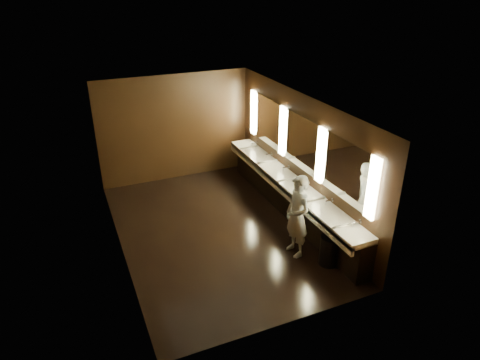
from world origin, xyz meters
name	(u,v)px	position (x,y,z in m)	size (l,w,h in m)	color
floor	(217,231)	(0.00, 0.00, 0.00)	(6.00, 6.00, 0.00)	black
ceiling	(213,105)	(0.00, 0.00, 2.80)	(4.00, 6.00, 0.02)	#2D2D2B
wall_back	(175,128)	(0.00, 3.00, 1.40)	(4.00, 0.02, 2.80)	black
wall_front	(287,252)	(0.00, -3.00, 1.40)	(4.00, 0.02, 2.80)	black
wall_left	(114,190)	(-2.00, 0.00, 1.40)	(0.02, 6.00, 2.80)	black
wall_right	(300,157)	(2.00, 0.00, 1.40)	(0.02, 6.00, 2.80)	black
sink_counter	(290,195)	(1.79, 0.00, 0.50)	(0.55, 5.40, 1.01)	black
mirror_band	(301,142)	(1.98, 0.00, 1.75)	(0.06, 5.03, 1.15)	#FCF4B3
person	(297,216)	(1.16, -1.38, 0.84)	(0.61, 0.40, 1.68)	#97BAE1
trash_bin	(330,250)	(1.58, -1.94, 0.30)	(0.38, 0.38, 0.59)	black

